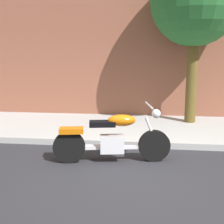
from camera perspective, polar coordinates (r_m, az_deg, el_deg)
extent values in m
plane|color=#28282D|center=(4.96, 4.85, -12.58)|extent=(60.00, 60.00, 0.00)
cube|color=#ACACAC|center=(7.91, 5.70, -3.23)|extent=(25.45, 3.09, 0.14)
cube|color=brown|center=(9.64, 6.38, 21.05)|extent=(25.45, 0.50, 7.43)
cylinder|color=black|center=(5.62, 8.27, -6.56)|extent=(0.62, 0.22, 0.60)
cylinder|color=black|center=(5.54, -8.40, -6.82)|extent=(0.62, 0.22, 0.60)
cube|color=silver|center=(5.51, 0.00, -6.26)|extent=(0.48, 0.35, 0.32)
cube|color=silver|center=(5.53, 0.00, -6.96)|extent=(1.44, 0.33, 0.06)
ellipsoid|color=#D1660C|center=(5.41, 1.91, -1.64)|extent=(0.56, 0.35, 0.22)
cube|color=black|center=(5.40, -1.91, -2.30)|extent=(0.51, 0.32, 0.10)
cube|color=#D1660C|center=(5.45, -7.96, -3.58)|extent=(0.47, 0.31, 0.10)
cylinder|color=silver|center=(5.53, 7.74, -3.81)|extent=(0.28, 0.10, 0.58)
cylinder|color=silver|center=(5.42, 7.24, 1.33)|extent=(0.16, 0.70, 0.04)
sphere|color=silver|center=(5.47, 8.65, -0.32)|extent=(0.17, 0.17, 0.17)
cylinder|color=silver|center=(5.68, -2.62, -6.80)|extent=(0.80, 0.23, 0.09)
cylinder|color=brown|center=(8.48, 15.36, 6.45)|extent=(0.30, 0.30, 2.79)
sphere|color=#27682F|center=(8.59, 16.07, 20.30)|extent=(2.42, 2.42, 2.42)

